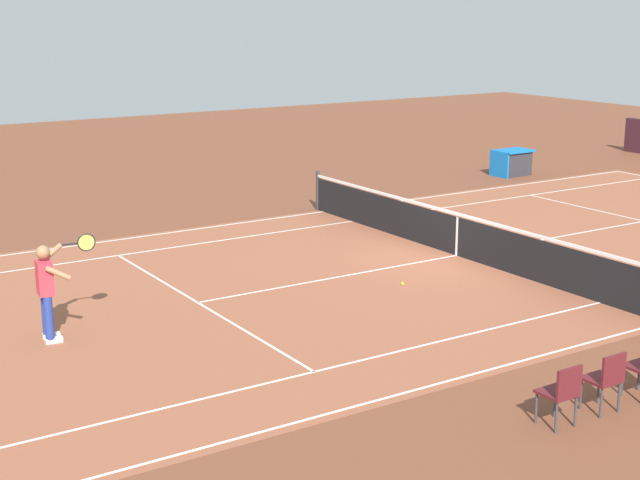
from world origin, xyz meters
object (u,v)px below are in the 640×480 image
object	(u,v)px
spectator_chair_3	(606,377)
tennis_player_near	(47,287)
spectator_chair_4	(562,391)
equipment_cart_tarped	(512,162)
tennis_net	(457,234)
tennis_ball	(403,284)

from	to	relation	value
spectator_chair_3	tennis_player_near	bearing A→B (deg)	-51.58
spectator_chair_4	equipment_cart_tarped	size ratio (longest dim) A/B	0.70
tennis_net	tennis_player_near	size ratio (longest dim) A/B	6.89
tennis_net	spectator_chair_3	distance (m)	8.44
tennis_net	spectator_chair_3	bearing A→B (deg)	62.96
tennis_player_near	spectator_chair_4	world-z (taller)	tennis_player_near
spectator_chair_4	equipment_cart_tarped	bearing A→B (deg)	-132.07
spectator_chair_3	spectator_chair_4	world-z (taller)	same
spectator_chair_3	equipment_cart_tarped	xyz separation A→B (m)	(-12.14, -14.40, -0.08)
tennis_net	spectator_chair_4	bearing A→B (deg)	58.01
spectator_chair_4	tennis_net	bearing A→B (deg)	-121.99
spectator_chair_4	tennis_ball	bearing A→B (deg)	-109.60
tennis_player_near	tennis_ball	distance (m)	7.01
spectator_chair_3	equipment_cart_tarped	world-z (taller)	spectator_chair_3
tennis_net	equipment_cart_tarped	xyz separation A→B (m)	(-8.31, -6.89, -0.05)
spectator_chair_3	equipment_cart_tarped	bearing A→B (deg)	-130.13
tennis_ball	tennis_player_near	bearing A→B (deg)	-5.22
equipment_cart_tarped	tennis_ball	bearing A→B (deg)	36.91
tennis_net	spectator_chair_4	world-z (taller)	tennis_net
tennis_player_near	equipment_cart_tarped	xyz separation A→B (m)	(-17.67, -7.44, -0.49)
tennis_player_near	spectator_chair_3	bearing A→B (deg)	128.42
tennis_net	equipment_cart_tarped	world-z (taller)	tennis_net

